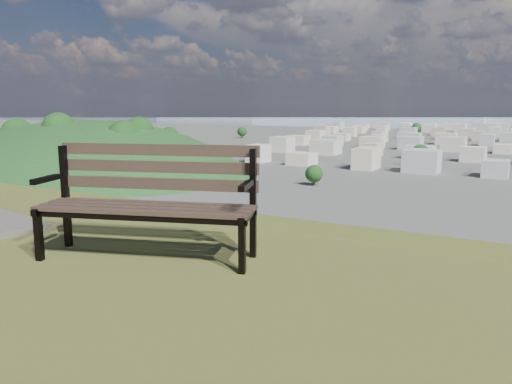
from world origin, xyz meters
The scene contains 4 objects.
park_bench centered at (-0.95, 2.56, 25.57)m, with size 2.00×1.18×1.00m.
green_wooded_hill centered at (-152.32, 138.13, 0.12)m, with size 159.13×127.31×79.57m.
city_trees centered at (-26.39, 319.00, 4.83)m, with size 406.52×387.20×9.98m.
far_hills centered at (-60.92, 1402.93, 25.47)m, with size 2050.00×340.00×60.00m.
Camera 1 is at (2.01, -0.81, 26.36)m, focal length 35.00 mm.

